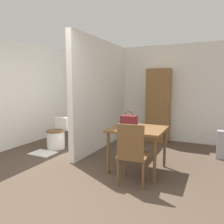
# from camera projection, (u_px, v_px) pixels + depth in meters

# --- Properties ---
(ground_plane) EXTENTS (16.00, 16.00, 0.00)m
(ground_plane) POSITION_uv_depth(u_px,v_px,m) (46.00, 201.00, 2.83)
(ground_plane) COLOR #4C3D30
(wall_back) EXTENTS (5.67, 0.12, 2.50)m
(wall_back) POSITION_uv_depth(u_px,v_px,m) (140.00, 93.00, 6.09)
(wall_back) COLOR white
(wall_back) RESTS_ON ground_plane
(wall_left) EXTENTS (0.12, 4.76, 2.50)m
(wall_left) POSITION_uv_depth(u_px,v_px,m) (22.00, 94.00, 5.37)
(wall_left) COLOR white
(wall_left) RESTS_ON ground_plane
(partition_wall) EXTENTS (0.12, 2.51, 2.50)m
(partition_wall) POSITION_uv_depth(u_px,v_px,m) (102.00, 95.00, 5.13)
(partition_wall) COLOR white
(partition_wall) RESTS_ON ground_plane
(dining_table) EXTENTS (0.91, 0.83, 0.75)m
(dining_table) POSITION_uv_depth(u_px,v_px,m) (138.00, 133.00, 3.75)
(dining_table) COLOR brown
(dining_table) RESTS_ON ground_plane
(wooden_chair) EXTENTS (0.48, 0.48, 0.94)m
(wooden_chair) POSITION_uv_depth(u_px,v_px,m) (132.00, 152.00, 3.23)
(wooden_chair) COLOR brown
(wooden_chair) RESTS_ON ground_plane
(toilet) EXTENTS (0.44, 0.58, 0.69)m
(toilet) POSITION_uv_depth(u_px,v_px,m) (57.00, 136.00, 5.16)
(toilet) COLOR white
(toilet) RESTS_ON ground_plane
(handbag) EXTENTS (0.27, 0.16, 0.28)m
(handbag) POSITION_uv_depth(u_px,v_px,m) (129.00, 121.00, 3.81)
(handbag) COLOR maroon
(handbag) RESTS_ON dining_table
(wooden_cabinet) EXTENTS (0.59, 0.37, 1.89)m
(wooden_cabinet) POSITION_uv_depth(u_px,v_px,m) (158.00, 106.00, 5.66)
(wooden_cabinet) COLOR brown
(wooden_cabinet) RESTS_ON ground_plane
(bath_mat) EXTENTS (0.53, 0.40, 0.01)m
(bath_mat) POSITION_uv_depth(u_px,v_px,m) (43.00, 153.00, 4.75)
(bath_mat) COLOR silver
(bath_mat) RESTS_ON ground_plane
(space_heater) EXTENTS (0.28, 0.17, 0.57)m
(space_heater) POSITION_uv_depth(u_px,v_px,m) (224.00, 145.00, 4.37)
(space_heater) COLOR #9E9EA3
(space_heater) RESTS_ON ground_plane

